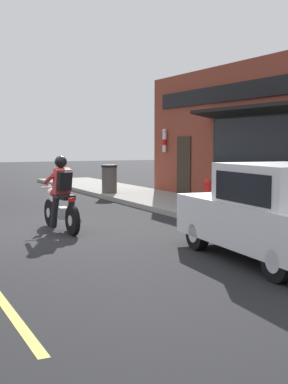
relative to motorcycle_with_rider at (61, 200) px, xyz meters
The scene contains 7 objects.
ground_plane 0.84m from the motorcycle_with_rider, 138.40° to the left, with size 80.00×80.00×0.00m, color black.
sidewalk_curb 5.61m from the motorcycle_with_rider, 36.67° to the left, with size 2.60×22.00×0.14m, color gray.
storefront_building 6.45m from the motorcycle_with_rider, 17.54° to the left, with size 1.25×10.01×4.20m.
motorcycle_with_rider is the anchor object (origin of this frame).
car_hatchback 4.87m from the motorcycle_with_rider, 63.18° to the right, with size 1.91×3.89×1.57m.
fire_hydrant 3.67m from the motorcycle_with_rider, ahead, with size 0.36×0.24×0.88m.
trash_bin 7.18m from the motorcycle_with_rider, 59.64° to the left, with size 0.56×0.56×0.98m.
Camera 1 is at (-2.99, -11.39, 1.91)m, focal length 50.00 mm.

